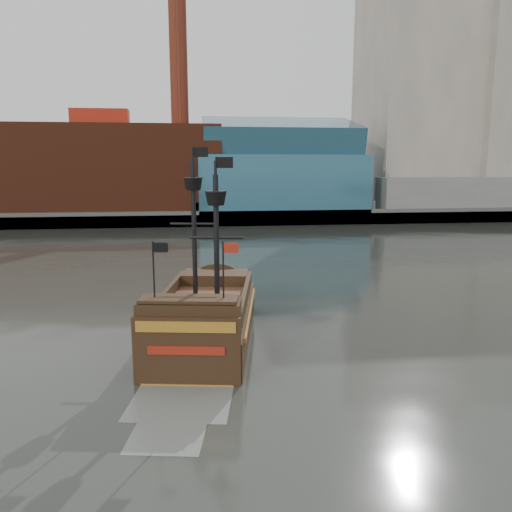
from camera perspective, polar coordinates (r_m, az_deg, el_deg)
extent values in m
plane|color=#2C2F29|center=(24.94, 7.53, -14.06)|extent=(400.00, 400.00, 0.00)
cube|color=slate|center=(114.46, -4.19, 5.70)|extent=(220.00, 60.00, 2.00)
cube|color=#4C4C49|center=(85.11, -3.13, 4.31)|extent=(220.00, 1.00, 2.60)
cube|color=#602816|center=(95.29, -17.11, 9.46)|extent=(42.00, 18.00, 15.00)
cube|color=#295A6E|center=(93.36, 2.70, 8.36)|extent=(30.00, 16.00, 10.00)
cube|color=#BAAC9A|center=(112.77, 17.78, 17.41)|extent=(20.00, 22.00, 46.00)
cube|color=#A8A08D|center=(117.45, 26.78, 14.54)|extent=(18.00, 18.00, 38.00)
cube|color=#BAAC9A|center=(132.62, 18.75, 17.53)|extent=(24.00, 20.00, 52.00)
cube|color=slate|center=(103.30, 24.49, 6.53)|extent=(40.00, 6.00, 6.00)
cylinder|color=#602816|center=(97.57, -8.83, 20.73)|extent=(3.20, 3.20, 22.00)
cube|color=#295A6E|center=(93.42, 2.74, 13.26)|extent=(28.00, 14.94, 8.78)
cube|color=black|center=(30.27, -5.75, -8.28)|extent=(7.17, 13.16, 2.70)
cube|color=#452819|center=(29.83, -5.80, -5.53)|extent=(6.46, 11.85, 0.31)
cube|color=black|center=(34.53, -4.66, -2.69)|extent=(4.77, 3.19, 1.04)
cube|color=black|center=(24.49, -7.60, -7.23)|extent=(5.15, 2.45, 1.87)
cube|color=black|center=(24.16, -7.90, -11.68)|extent=(5.07, 1.09, 4.16)
cube|color=#B07722|center=(23.46, -8.06, -8.04)|extent=(4.63, 0.85, 0.52)
cube|color=maroon|center=(23.84, -7.99, -10.65)|extent=(3.60, 0.68, 0.42)
cylinder|color=black|center=(30.61, -7.08, 2.91)|extent=(0.33, 0.33, 8.11)
cylinder|color=black|center=(27.05, -4.54, 1.31)|extent=(0.33, 0.33, 7.49)
cone|color=black|center=(30.38, -7.20, 8.17)|extent=(1.32, 1.32, 0.73)
cone|color=black|center=(26.77, -4.61, 6.59)|extent=(1.32, 1.32, 0.73)
cube|color=black|center=(30.30, -6.39, 11.72)|extent=(0.93, 0.18, 0.57)
cube|color=black|center=(26.66, -3.66, 10.61)|extent=(0.93, 0.18, 0.57)
cube|color=gray|center=(23.11, -8.60, -16.15)|extent=(4.97, 4.42, 0.02)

